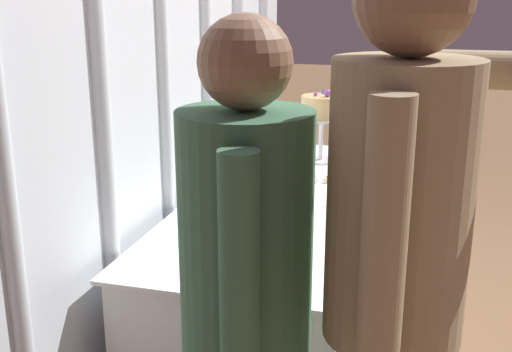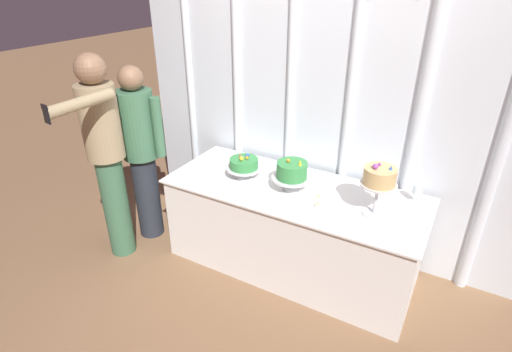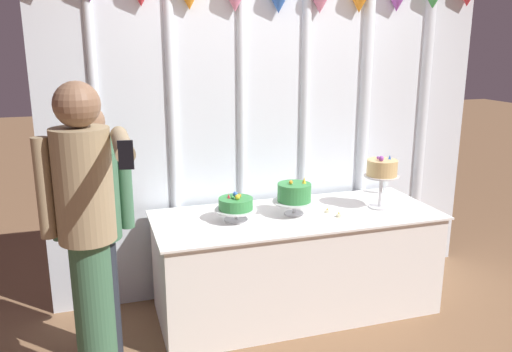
{
  "view_description": "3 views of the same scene",
  "coord_description": "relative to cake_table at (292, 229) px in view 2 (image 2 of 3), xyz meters",
  "views": [
    {
      "loc": [
        -2.68,
        -0.51,
        1.66
      ],
      "look_at": [
        -0.21,
        0.18,
        0.9
      ],
      "focal_mm": 44.13,
      "sensor_mm": 36.0,
      "label": 1
    },
    {
      "loc": [
        1.09,
        -2.45,
        2.31
      ],
      "look_at": [
        -0.31,
        0.04,
        0.82
      ],
      "focal_mm": 28.16,
      "sensor_mm": 36.0,
      "label": 2
    },
    {
      "loc": [
        -1.34,
        -3.17,
        1.95
      ],
      "look_at": [
        -0.27,
        0.22,
        1.02
      ],
      "focal_mm": 36.23,
      "sensor_mm": 36.0,
      "label": 3
    }
  ],
  "objects": [
    {
      "name": "wine_glass",
      "position": [
        0.87,
        0.27,
        0.48
      ],
      "size": [
        0.07,
        0.07,
        0.14
      ],
      "color": "silver",
      "rests_on": "cake_table"
    },
    {
      "name": "guest_man_dark_suit",
      "position": [
        -1.38,
        -0.22,
        0.51
      ],
      "size": [
        0.47,
        0.37,
        1.62
      ],
      "color": "#282D38",
      "rests_on": "ground_plane"
    },
    {
      "name": "guest_man_pink_jacket",
      "position": [
        -1.42,
        -0.57,
        0.63
      ],
      "size": [
        0.47,
        0.71,
        1.77
      ],
      "color": "#3D6B4C",
      "rests_on": "ground_plane"
    },
    {
      "name": "tealight_far_left",
      "position": [
        0.22,
        -0.04,
        0.39
      ],
      "size": [
        0.04,
        0.04,
        0.03
      ],
      "color": "beige",
      "rests_on": "cake_table"
    },
    {
      "name": "cake_table",
      "position": [
        0.0,
        0.0,
        0.0
      ],
      "size": [
        2.05,
        0.83,
        0.75
      ],
      "color": "white",
      "rests_on": "ground_plane"
    },
    {
      "name": "ground_plane",
      "position": [
        0.0,
        -0.1,
        -0.38
      ],
      "size": [
        24.0,
        24.0,
        0.0
      ],
      "primitive_type": "plane",
      "color": "#846042"
    },
    {
      "name": "tealight_near_left",
      "position": [
        0.26,
        -0.15,
        0.39
      ],
      "size": [
        0.04,
        0.04,
        0.04
      ],
      "color": "beige",
      "rests_on": "cake_table"
    },
    {
      "name": "draped_curtain",
      "position": [
        0.04,
        0.47,
        1.09
      ],
      "size": [
        3.46,
        0.2,
        2.65
      ],
      "color": "silver",
      "rests_on": "ground_plane"
    },
    {
      "name": "cake_display_leftmost",
      "position": [
        -0.45,
        -0.0,
        0.49
      ],
      "size": [
        0.3,
        0.3,
        0.2
      ],
      "color": "silver",
      "rests_on": "cake_table"
    },
    {
      "name": "cake_display_rightmost",
      "position": [
        0.64,
        -0.05,
        0.66
      ],
      "size": [
        0.26,
        0.26,
        0.4
      ],
      "color": "silver",
      "rests_on": "cake_table"
    },
    {
      "name": "cake_display_center",
      "position": [
        -0.02,
        -0.0,
        0.53
      ],
      "size": [
        0.31,
        0.31,
        0.27
      ],
      "color": "silver",
      "rests_on": "cake_table"
    }
  ]
}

